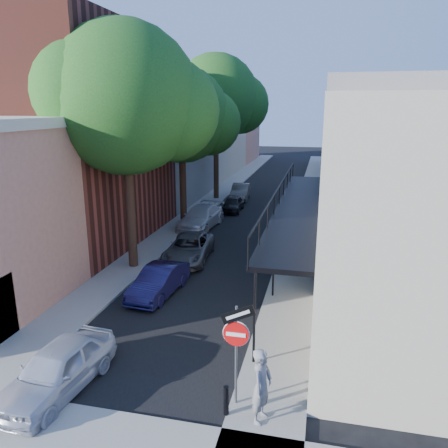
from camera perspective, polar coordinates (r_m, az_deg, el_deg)
The scene contains 19 objects.
ground at distance 12.68m, azimuth -14.78°, elevation -22.78°, with size 160.00×160.00×0.00m, color black.
road_surface at distance 39.81m, azimuth 5.36°, elevation 3.88°, with size 6.00×64.00×0.01m, color black.
sidewalk_left at distance 40.50m, azimuth -0.27°, elevation 4.22°, with size 2.00×64.00×0.12m, color gray.
sidewalk_right at distance 39.49m, azimuth 11.13°, elevation 3.65°, with size 2.00×64.00×0.12m, color gray.
sidewalk_cross at distance 11.97m, azimuth -17.21°, elevation -25.23°, with size 12.00×2.00×0.12m, color gray.
buildings_left at distance 40.24m, azimuth -8.20°, elevation 11.01°, with size 10.10×59.10×12.00m.
buildings_right at distance 38.56m, azimuth 18.96°, elevation 9.42°, with size 9.80×55.00×10.00m.
sign_post at distance 11.38m, azimuth 1.63°, elevation -14.66°, with size 0.89×0.17×2.99m.
bollard at distance 11.86m, azimuth 0.28°, elevation -22.06°, with size 0.14×0.14×0.80m, color black.
oak_near at distance 20.78m, azimuth -11.45°, elevation 15.33°, with size 7.48×6.80×11.42m.
oak_mid at distance 28.27m, azimuth -4.70°, elevation 13.75°, with size 6.60×6.00×10.20m.
oak_far at distance 36.97m, azimuth -0.28°, elevation 15.96°, with size 7.70×7.00×11.90m.
parked_car_a at distance 13.49m, azimuth -20.93°, elevation -17.28°, with size 1.61×4.00×1.36m, color #B4BAC7.
parked_car_b at distance 18.61m, azimuth -8.52°, elevation -7.41°, with size 1.30×3.74×1.23m, color #16143E.
parked_car_c at distance 22.54m, azimuth -4.61°, elevation -3.22°, with size 2.08×4.51×1.25m, color #4D4F54.
parked_car_d at distance 28.53m, azimuth -3.04°, elevation 0.89°, with size 1.96×4.83×1.40m, color silver.
parked_car_e at distance 33.05m, azimuth 1.18°, elevation 2.63°, with size 1.34×3.33×1.14m, color black.
parked_car_f at distance 37.37m, azimuth 2.18°, elevation 4.23°, with size 1.40×4.02×1.33m, color #6B625A.
pedestrian at distance 11.40m, azimuth 4.93°, elevation -20.29°, with size 0.71×0.47×1.95m, color slate.
Camera 1 is at (5.06, -8.73, 7.68)m, focal length 35.00 mm.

